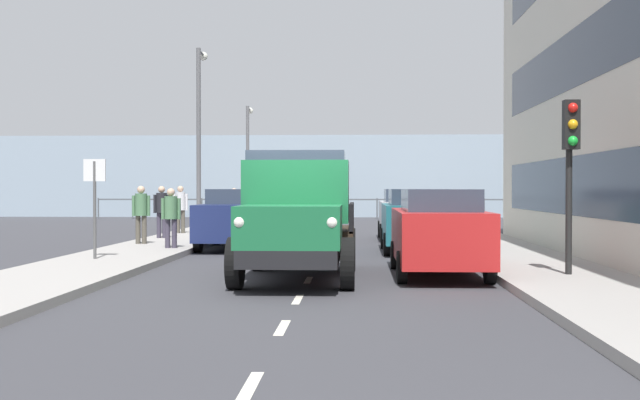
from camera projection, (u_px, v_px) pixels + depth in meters
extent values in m
plane|color=#38383D|center=(327.00, 246.00, 24.33)|extent=(80.00, 80.00, 0.00)
cube|color=#9E9993|center=(486.00, 244.00, 24.10)|extent=(2.52, 44.21, 0.15)
cube|color=#9E9993|center=(171.00, 243.00, 24.55)|extent=(2.52, 44.21, 0.15)
cube|color=silver|center=(250.00, 386.00, 7.06)|extent=(0.12, 1.10, 0.01)
cube|color=silver|center=(282.00, 327.00, 10.06)|extent=(0.12, 1.10, 0.01)
cube|color=silver|center=(298.00, 299.00, 12.63)|extent=(0.12, 1.10, 0.01)
cube|color=silver|center=(308.00, 280.00, 15.29)|extent=(0.12, 1.10, 0.01)
cube|color=silver|center=(317.00, 265.00, 18.27)|extent=(0.12, 1.10, 0.01)
cube|color=silver|center=(322.00, 255.00, 21.17)|extent=(0.12, 1.10, 0.01)
cube|color=silver|center=(326.00, 247.00, 23.79)|extent=(0.12, 1.10, 0.01)
cube|color=silver|center=(329.00, 242.00, 26.10)|extent=(0.12, 1.10, 0.01)
cube|color=silver|center=(332.00, 237.00, 28.78)|extent=(0.12, 1.10, 0.01)
cube|color=silver|center=(334.00, 233.00, 31.36)|extent=(0.12, 1.10, 0.01)
cube|color=silver|center=(336.00, 230.00, 34.01)|extent=(0.12, 1.10, 0.01)
cube|color=silver|center=(337.00, 227.00, 36.26)|extent=(0.12, 1.10, 0.01)
cube|color=silver|center=(339.00, 225.00, 38.95)|extent=(0.12, 1.10, 0.01)
cube|color=silver|center=(340.00, 222.00, 41.90)|extent=(0.12, 1.10, 0.01)
cube|color=#2D3847|center=(595.00, 186.00, 17.41)|extent=(0.08, 18.43, 1.40)
cube|color=#2D3847|center=(595.00, 46.00, 17.36)|extent=(0.08, 18.43, 1.40)
cube|color=#8C9EAD|center=(343.00, 176.00, 49.37)|extent=(80.00, 0.80, 5.00)
cylinder|color=#4C5156|center=(592.00, 209.00, 45.14)|extent=(0.08, 0.08, 1.20)
cylinder|color=#4C5156|center=(556.00, 209.00, 45.23)|extent=(0.08, 0.08, 1.20)
cylinder|color=#4C5156|center=(520.00, 209.00, 45.33)|extent=(0.08, 0.08, 1.20)
cylinder|color=#4C5156|center=(484.00, 209.00, 45.42)|extent=(0.08, 0.08, 1.20)
cylinder|color=#4C5156|center=(448.00, 209.00, 45.52)|extent=(0.08, 0.08, 1.20)
cylinder|color=#4C5156|center=(413.00, 209.00, 45.61)|extent=(0.08, 0.08, 1.20)
cylinder|color=#4C5156|center=(377.00, 209.00, 45.71)|extent=(0.08, 0.08, 1.20)
cylinder|color=#4C5156|center=(342.00, 209.00, 45.80)|extent=(0.08, 0.08, 1.20)
cylinder|color=#4C5156|center=(307.00, 209.00, 45.90)|extent=(0.08, 0.08, 1.20)
cylinder|color=#4C5156|center=(271.00, 209.00, 45.99)|extent=(0.08, 0.08, 1.20)
cylinder|color=#4C5156|center=(237.00, 209.00, 46.09)|extent=(0.08, 0.08, 1.20)
cylinder|color=#4C5156|center=(202.00, 209.00, 46.18)|extent=(0.08, 0.08, 1.20)
cylinder|color=#4C5156|center=(167.00, 208.00, 46.28)|extent=(0.08, 0.08, 1.20)
cylinder|color=#4C5156|center=(133.00, 208.00, 46.37)|extent=(0.08, 0.08, 1.20)
cylinder|color=#4C5156|center=(98.00, 208.00, 46.47)|extent=(0.08, 0.08, 1.20)
cube|color=#4C5156|center=(342.00, 200.00, 45.80)|extent=(28.00, 0.08, 0.08)
cube|color=black|center=(298.00, 248.00, 15.52)|extent=(1.64, 5.60, 0.30)
cube|color=#196038|center=(290.00, 226.00, 13.67)|extent=(1.72, 1.90, 0.70)
cube|color=silver|center=(286.00, 231.00, 12.78)|extent=(1.16, 0.08, 0.56)
sphere|color=white|center=(332.00, 222.00, 12.74)|extent=(0.20, 0.20, 0.20)
sphere|color=white|center=(239.00, 222.00, 12.81)|extent=(0.20, 0.20, 0.20)
cube|color=#196038|center=(297.00, 192.00, 15.17)|extent=(1.93, 1.34, 1.15)
cube|color=#2D3847|center=(297.00, 166.00, 15.17)|extent=(1.78, 1.23, 0.56)
cube|color=#2D2319|center=(303.00, 232.00, 16.86)|extent=(2.10, 2.80, 0.16)
cube|color=black|center=(352.00, 217.00, 16.81)|extent=(0.08, 2.80, 0.56)
cube|color=black|center=(255.00, 216.00, 16.91)|extent=(0.08, 2.80, 0.56)
cylinder|color=black|center=(348.00, 264.00, 13.80)|extent=(0.24, 0.90, 0.90)
cylinder|color=black|center=(235.00, 263.00, 13.89)|extent=(0.24, 0.90, 0.90)
cylinder|color=black|center=(350.00, 250.00, 17.02)|extent=(0.24, 0.90, 0.90)
cylinder|color=black|center=(258.00, 249.00, 17.11)|extent=(0.24, 0.90, 0.90)
cube|color=#B21E1E|center=(438.00, 236.00, 16.06)|extent=(1.68, 4.42, 1.00)
cube|color=#2D3847|center=(439.00, 200.00, 15.85)|extent=(1.38, 2.43, 0.42)
cylinder|color=black|center=(395.00, 255.00, 17.47)|extent=(0.18, 0.60, 0.60)
cylinder|color=black|center=(469.00, 255.00, 17.40)|extent=(0.18, 0.60, 0.60)
cylinder|color=black|center=(402.00, 267.00, 14.74)|extent=(0.18, 0.60, 0.60)
cylinder|color=black|center=(490.00, 268.00, 14.66)|extent=(0.18, 0.60, 0.60)
cube|color=#1E6670|center=(417.00, 223.00, 21.98)|extent=(1.80, 4.02, 1.00)
cube|color=#2D3847|center=(417.00, 197.00, 21.77)|extent=(1.48, 2.21, 0.42)
cylinder|color=black|center=(384.00, 238.00, 23.27)|extent=(0.18, 0.60, 0.60)
cylinder|color=black|center=(444.00, 239.00, 23.19)|extent=(0.18, 0.60, 0.60)
cylinder|color=black|center=(387.00, 244.00, 20.78)|extent=(0.18, 0.60, 0.60)
cylinder|color=black|center=(454.00, 245.00, 20.70)|extent=(0.18, 0.60, 0.60)
cube|color=#B7BABF|center=(405.00, 216.00, 27.39)|extent=(1.70, 3.96, 1.00)
cube|color=#2D3847|center=(406.00, 195.00, 27.18)|extent=(1.39, 2.18, 0.42)
cylinder|color=black|center=(380.00, 229.00, 28.66)|extent=(0.18, 0.60, 0.60)
cylinder|color=black|center=(426.00, 229.00, 28.58)|extent=(0.18, 0.60, 0.60)
cylinder|color=black|center=(383.00, 233.00, 26.21)|extent=(0.18, 0.60, 0.60)
cylinder|color=black|center=(433.00, 233.00, 26.13)|extent=(0.18, 0.60, 0.60)
cube|color=navy|center=(238.00, 221.00, 23.32)|extent=(1.82, 4.69, 1.00)
cube|color=#2D3847|center=(239.00, 196.00, 23.51)|extent=(1.49, 2.58, 0.42)
cylinder|color=black|center=(262.00, 242.00, 21.83)|extent=(0.18, 0.60, 0.60)
cylinder|color=black|center=(198.00, 241.00, 21.91)|extent=(0.18, 0.60, 0.60)
cylinder|color=black|center=(273.00, 235.00, 24.73)|extent=(0.18, 0.60, 0.60)
cylinder|color=black|center=(217.00, 235.00, 24.82)|extent=(0.18, 0.60, 0.60)
cylinder|color=#383342|center=(174.00, 233.00, 21.56)|extent=(0.14, 0.14, 0.77)
cylinder|color=#383342|center=(168.00, 233.00, 21.57)|extent=(0.14, 0.14, 0.77)
cylinder|color=#47724C|center=(171.00, 208.00, 21.55)|extent=(0.34, 0.34, 0.61)
cylinder|color=#47724C|center=(179.00, 209.00, 21.54)|extent=(0.09, 0.09, 0.56)
cylinder|color=#47724C|center=(163.00, 209.00, 21.57)|extent=(0.09, 0.09, 0.56)
sphere|color=tan|center=(171.00, 192.00, 21.55)|extent=(0.21, 0.21, 0.21)
cylinder|color=#4C473D|center=(144.00, 230.00, 23.19)|extent=(0.14, 0.14, 0.81)
cylinder|color=#4C473D|center=(138.00, 230.00, 23.19)|extent=(0.14, 0.14, 0.81)
cylinder|color=#47724C|center=(141.00, 205.00, 23.18)|extent=(0.34, 0.34, 0.64)
cylinder|color=#47724C|center=(149.00, 206.00, 23.17)|extent=(0.09, 0.09, 0.59)
cylinder|color=#47724C|center=(133.00, 206.00, 23.19)|extent=(0.09, 0.09, 0.59)
sphere|color=tan|center=(141.00, 190.00, 23.17)|extent=(0.22, 0.22, 0.22)
cylinder|color=#383342|center=(164.00, 225.00, 25.94)|extent=(0.14, 0.14, 0.81)
cylinder|color=#383342|center=(159.00, 225.00, 25.95)|extent=(0.14, 0.14, 0.81)
cylinder|color=black|center=(162.00, 203.00, 25.94)|extent=(0.34, 0.34, 0.64)
cylinder|color=black|center=(168.00, 204.00, 25.93)|extent=(0.09, 0.09, 0.59)
cylinder|color=black|center=(155.00, 204.00, 25.95)|extent=(0.09, 0.09, 0.59)
sphere|color=tan|center=(162.00, 189.00, 25.93)|extent=(0.22, 0.22, 0.22)
cylinder|color=#4C473D|center=(183.00, 222.00, 28.81)|extent=(0.14, 0.14, 0.82)
cylinder|color=#4C473D|center=(178.00, 222.00, 28.82)|extent=(0.14, 0.14, 0.82)
cylinder|color=silver|center=(180.00, 201.00, 28.80)|extent=(0.34, 0.34, 0.65)
cylinder|color=silver|center=(187.00, 202.00, 28.79)|extent=(0.09, 0.09, 0.59)
cylinder|color=silver|center=(174.00, 202.00, 28.81)|extent=(0.09, 0.09, 0.59)
sphere|color=tan|center=(180.00, 189.00, 28.80)|extent=(0.22, 0.22, 0.22)
cylinder|color=#4C473D|center=(236.00, 219.00, 31.36)|extent=(0.14, 0.14, 0.78)
cylinder|color=#4C473D|center=(232.00, 219.00, 31.37)|extent=(0.14, 0.14, 0.78)
cylinder|color=black|center=(234.00, 201.00, 31.35)|extent=(0.34, 0.34, 0.62)
cylinder|color=black|center=(240.00, 202.00, 31.34)|extent=(0.09, 0.09, 0.57)
cylinder|color=black|center=(228.00, 202.00, 31.36)|extent=(0.09, 0.09, 0.57)
sphere|color=tan|center=(234.00, 191.00, 31.35)|extent=(0.21, 0.21, 0.21)
cylinder|color=black|center=(569.00, 188.00, 14.92)|extent=(0.12, 0.12, 3.20)
cube|color=black|center=(571.00, 125.00, 14.77)|extent=(0.28, 0.24, 0.90)
sphere|color=red|center=(573.00, 108.00, 14.64)|extent=(0.18, 0.18, 0.18)
sphere|color=orange|center=(573.00, 124.00, 14.65)|extent=(0.18, 0.18, 0.18)
sphere|color=green|center=(573.00, 141.00, 14.65)|extent=(0.18, 0.18, 0.18)
cylinder|color=#59595B|center=(199.00, 141.00, 28.88)|extent=(0.16, 0.16, 6.61)
cylinder|color=#59595B|center=(201.00, 53.00, 29.28)|extent=(0.10, 0.90, 0.10)
sphere|color=silver|center=(203.00, 56.00, 29.73)|extent=(0.32, 0.32, 0.32)
cylinder|color=#59595B|center=(248.00, 163.00, 40.20)|extent=(0.16, 0.16, 5.69)
cylinder|color=#59595B|center=(249.00, 109.00, 40.61)|extent=(0.10, 0.90, 0.10)
sphere|color=silver|center=(250.00, 111.00, 41.06)|extent=(0.32, 0.32, 0.32)
cylinder|color=#4C4C4C|center=(95.00, 210.00, 18.23)|extent=(0.07, 0.07, 2.20)
cube|color=silver|center=(95.00, 170.00, 18.22)|extent=(0.50, 0.04, 0.50)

